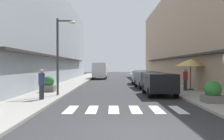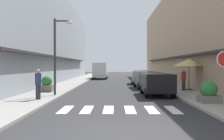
{
  "view_description": "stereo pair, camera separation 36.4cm",
  "coord_description": "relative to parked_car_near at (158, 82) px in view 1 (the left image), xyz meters",
  "views": [
    {
      "loc": [
        -0.55,
        -7.72,
        1.95
      ],
      "look_at": [
        -0.46,
        16.48,
        1.56
      ],
      "focal_mm": 42.99,
      "sensor_mm": 36.0,
      "label": 1
    },
    {
      "loc": [
        -0.19,
        -7.72,
        1.95
      ],
      "look_at": [
        -0.46,
        16.48,
        1.56
      ],
      "focal_mm": 42.99,
      "sensor_mm": 36.0,
      "label": 2
    }
  ],
  "objects": [
    {
      "name": "ground_plane",
      "position": [
        -2.5,
        10.74,
        -0.92
      ],
      "size": [
        112.36,
        112.36,
        0.0
      ],
      "primitive_type": "plane",
      "color": "#2B2B2D"
    },
    {
      "name": "sidewalk_left",
      "position": [
        -7.37,
        10.74,
        -0.86
      ],
      "size": [
        2.65,
        71.5,
        0.12
      ],
      "primitive_type": "cube",
      "color": "gray",
      "rests_on": "ground_plane"
    },
    {
      "name": "sidewalk_right",
      "position": [
        2.38,
        10.74,
        -0.86
      ],
      "size": [
        2.65,
        71.5,
        0.12
      ],
      "primitive_type": "cube",
      "color": "#9E998E",
      "rests_on": "ground_plane"
    },
    {
      "name": "building_row_left",
      "position": [
        -11.2,
        12.3,
        4.25
      ],
      "size": [
        5.5,
        47.96,
        10.35
      ],
      "color": "#939EA8",
      "rests_on": "ground_plane"
    },
    {
      "name": "building_row_right",
      "position": [
        6.2,
        12.3,
        4.57
      ],
      "size": [
        5.5,
        47.96,
        10.99
      ],
      "color": "tan",
      "rests_on": "ground_plane"
    },
    {
      "name": "crosswalk",
      "position": [
        -2.5,
        -5.57,
        -0.92
      ],
      "size": [
        5.2,
        2.2,
        0.01
      ],
      "color": "silver",
      "rests_on": "ground_plane"
    },
    {
      "name": "parked_car_near",
      "position": [
        0.0,
        0.0,
        0.0
      ],
      "size": [
        1.82,
        4.18,
        1.47
      ],
      "color": "black",
      "rests_on": "ground_plane"
    },
    {
      "name": "parked_car_mid",
      "position": [
        -0.0,
        5.73,
        0.0
      ],
      "size": [
        1.97,
        4.29,
        1.47
      ],
      "color": "#4C5156",
      "rests_on": "ground_plane"
    },
    {
      "name": "parked_car_far",
      "position": [
        0.0,
        11.39,
        -0.0
      ],
      "size": [
        1.96,
        4.23,
        1.47
      ],
      "color": "silver",
      "rests_on": "ground_plane"
    },
    {
      "name": "delivery_van",
      "position": [
        -4.85,
        22.41,
        0.48
      ],
      "size": [
        2.08,
        5.43,
        2.37
      ],
      "color": "silver",
      "rests_on": "ground_plane"
    },
    {
      "name": "street_lamp",
      "position": [
        -6.23,
        -0.78,
        2.15
      ],
      "size": [
        1.19,
        0.28,
        4.76
      ],
      "color": "#38383D",
      "rests_on": "sidewalk_left"
    },
    {
      "name": "cafe_umbrella",
      "position": [
        2.95,
        3.0,
        1.27
      ],
      "size": [
        2.39,
        2.39,
        2.36
      ],
      "color": "#262626",
      "rests_on": "sidewalk_right"
    },
    {
      "name": "planter_corner",
      "position": [
        1.98,
        -4.07,
        -0.32
      ],
      "size": [
        0.99,
        0.99,
        1.08
      ],
      "color": "slate",
      "rests_on": "sidewalk_right"
    },
    {
      "name": "planter_midblock",
      "position": [
        -7.51,
        1.43,
        -0.29
      ],
      "size": [
        0.85,
        0.85,
        1.11
      ],
      "color": "slate",
      "rests_on": "sidewalk_left"
    },
    {
      "name": "pedestrian_walking_near",
      "position": [
        -6.88,
        -2.87,
        0.06
      ],
      "size": [
        0.34,
        0.34,
        1.64
      ],
      "rotation": [
        0.0,
        0.0,
        2.07
      ],
      "color": "#282B33",
      "rests_on": "sidewalk_left"
    },
    {
      "name": "pedestrian_walking_far",
      "position": [
        2.37,
        2.36,
        0.04
      ],
      "size": [
        0.34,
        0.34,
        1.61
      ],
      "rotation": [
        0.0,
        0.0,
        4.51
      ],
      "color": "#282B33",
      "rests_on": "sidewalk_right"
    }
  ]
}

